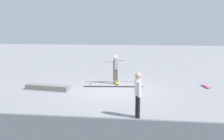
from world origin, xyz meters
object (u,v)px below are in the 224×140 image
Objects in this scene: grind_rail at (113,84)px; skater_main at (115,67)px; loose_skateboard_pink at (206,86)px; bystander_white_shirt at (138,92)px; skateboard_main at (118,82)px; skate_ledge at (48,87)px.

grind_rail is 1.07m from skater_main.
bystander_white_shirt is at bearing 133.14° from loose_skateboard_pink.
grind_rail is 1.99× the size of skater_main.
skateboard_main is 5.37m from bystander_white_shirt.
skater_main is 1.95× the size of loose_skateboard_pink.
bystander_white_shirt is at bearing 11.82° from skateboard_main.
skate_ledge is at bearing -63.77° from skateboard_main.
skate_ledge is at bearing 166.79° from skater_main.
skateboard_main is at bearing 75.94° from loose_skateboard_pink.
bystander_white_shirt is (-1.34, 5.16, -0.01)m from skater_main.
grind_rail is 4.94m from loose_skateboard_pink.
grind_rail is 0.75m from skateboard_main.
skate_ledge is at bearing 89.50° from loose_skateboard_pink.
skater_main is 2.00× the size of skateboard_main.
loose_skateboard_pink is at bearing 86.04° from skateboard_main.
skateboard_main is (-0.15, -0.00, -0.86)m from skater_main.
skater_main is at bearing -151.57° from skate_ledge.
skateboard_main is 0.49× the size of bystander_white_shirt.
grind_rail reaches higher than skate_ledge.
bystander_white_shirt reaches higher than skateboard_main.
skateboard_main is at bearing -152.55° from skate_ledge.
bystander_white_shirt is (-4.63, 3.38, 0.79)m from skate_ledge.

